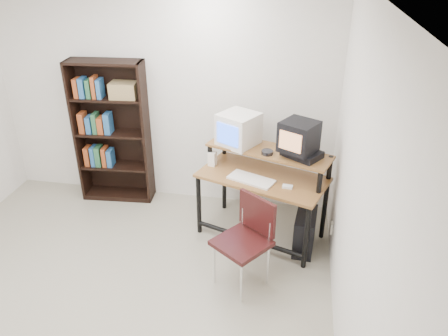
% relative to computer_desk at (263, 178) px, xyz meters
% --- Properties ---
extents(floor, '(4.00, 4.00, 0.01)m').
position_rel_computer_desk_xyz_m(floor, '(-1.26, -1.35, -0.70)').
color(floor, '#A19A86').
rests_on(floor, ground).
extents(back_wall, '(4.00, 0.01, 2.60)m').
position_rel_computer_desk_xyz_m(back_wall, '(-1.26, 0.65, 0.60)').
color(back_wall, silver).
rests_on(back_wall, floor).
extents(right_wall, '(0.01, 4.00, 2.60)m').
position_rel_computer_desk_xyz_m(right_wall, '(0.74, -1.35, 0.60)').
color(right_wall, silver).
rests_on(right_wall, floor).
extents(computer_desk, '(1.44, 1.04, 0.98)m').
position_rel_computer_desk_xyz_m(computer_desk, '(0.00, 0.00, 0.00)').
color(computer_desk, '#905E2F').
rests_on(computer_desk, floor).
extents(crt_monitor, '(0.49, 0.49, 0.34)m').
position_rel_computer_desk_xyz_m(crt_monitor, '(-0.30, 0.20, 0.44)').
color(crt_monitor, white).
rests_on(crt_monitor, computer_desk).
extents(vcr, '(0.44, 0.42, 0.08)m').
position_rel_computer_desk_xyz_m(vcr, '(0.37, -0.00, 0.31)').
color(vcr, black).
rests_on(vcr, computer_desk).
extents(crt_tv, '(0.43, 0.43, 0.30)m').
position_rel_computer_desk_xyz_m(crt_tv, '(0.33, -0.01, 0.50)').
color(crt_tv, black).
rests_on(crt_tv, vcr).
extents(cd_spindle, '(0.14, 0.14, 0.05)m').
position_rel_computer_desk_xyz_m(cd_spindle, '(0.03, -0.01, 0.30)').
color(cd_spindle, '#26262B').
rests_on(cd_spindle, computer_desk).
extents(keyboard, '(0.51, 0.37, 0.03)m').
position_rel_computer_desk_xyz_m(keyboard, '(-0.11, -0.13, 0.04)').
color(keyboard, white).
rests_on(keyboard, computer_desk).
extents(mousepad, '(0.28, 0.27, 0.01)m').
position_rel_computer_desk_xyz_m(mousepad, '(0.28, -0.23, 0.02)').
color(mousepad, black).
rests_on(mousepad, computer_desk).
extents(mouse, '(0.11, 0.07, 0.03)m').
position_rel_computer_desk_xyz_m(mouse, '(0.26, -0.22, 0.04)').
color(mouse, white).
rests_on(mouse, mousepad).
extents(desk_speaker, '(0.09, 0.09, 0.17)m').
position_rel_computer_desk_xyz_m(desk_speaker, '(-0.57, 0.13, 0.11)').
color(desk_speaker, white).
rests_on(desk_speaker, computer_desk).
extents(pc_tower, '(0.24, 0.47, 0.42)m').
position_rel_computer_desk_xyz_m(pc_tower, '(0.47, -0.18, -0.49)').
color(pc_tower, black).
rests_on(pc_tower, floor).
extents(school_chair, '(0.61, 0.61, 0.87)m').
position_rel_computer_desk_xyz_m(school_chair, '(-0.06, -0.77, -0.16)').
color(school_chair, black).
rests_on(school_chair, floor).
extents(bookshelf, '(0.88, 0.35, 1.73)m').
position_rel_computer_desk_xyz_m(bookshelf, '(-1.86, 0.51, 0.19)').
color(bookshelf, black).
rests_on(bookshelf, floor).
extents(wall_outlet, '(0.02, 0.08, 0.12)m').
position_rel_computer_desk_xyz_m(wall_outlet, '(0.73, -0.20, -0.40)').
color(wall_outlet, beige).
rests_on(wall_outlet, right_wall).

